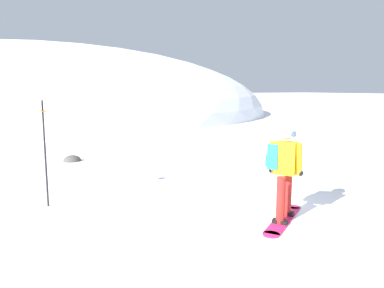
# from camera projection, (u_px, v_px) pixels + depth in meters

# --- Properties ---
(ground_plane) EXTENTS (300.00, 300.00, 0.00)m
(ground_plane) POSITION_uv_depth(u_px,v_px,m) (252.00, 218.00, 6.72)
(ground_plane) COLOR white
(ridge_peak_main) EXTENTS (42.50, 38.25, 12.48)m
(ridge_peak_main) POSITION_uv_depth(u_px,v_px,m) (38.00, 114.00, 33.98)
(ridge_peak_main) COLOR white
(ridge_peak_main) RESTS_ON ground
(snowboarder_main) EXTENTS (1.57, 1.15, 1.71)m
(snowboarder_main) POSITION_uv_depth(u_px,v_px,m) (283.00, 170.00, 6.49)
(snowboarder_main) COLOR #D11E5B
(snowboarder_main) RESTS_ON ground
(piste_marker_near) EXTENTS (0.20, 0.20, 2.16)m
(piste_marker_near) POSITION_uv_depth(u_px,v_px,m) (45.00, 146.00, 7.22)
(piste_marker_near) COLOR black
(piste_marker_near) RESTS_ON ground
(rock_dark) EXTENTS (0.57, 0.48, 0.40)m
(rock_dark) POSITION_uv_depth(u_px,v_px,m) (72.00, 161.00, 11.96)
(rock_dark) COLOR #4C4742
(rock_dark) RESTS_ON ground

